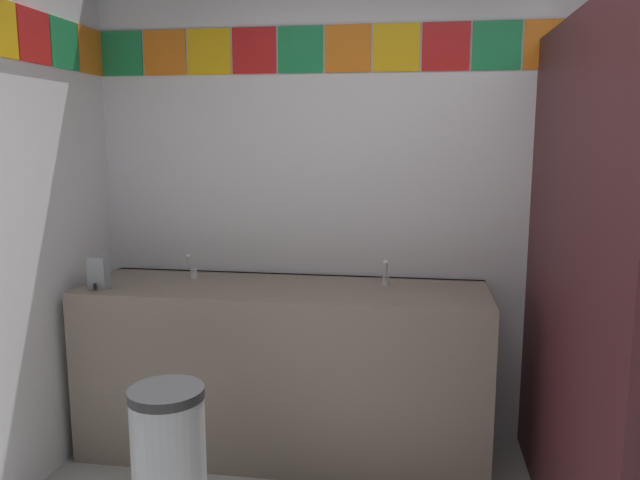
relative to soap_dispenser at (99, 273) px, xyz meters
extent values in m
cube|color=silver|center=(1.79, 0.52, 0.38)|extent=(3.93, 0.08, 2.67)
cube|color=#1E8C4C|center=(-0.06, 0.48, 1.11)|extent=(0.24, 0.01, 0.24)
cube|color=orange|center=(0.19, 0.48, 1.11)|extent=(0.24, 0.01, 0.24)
cube|color=yellow|center=(0.44, 0.48, 1.11)|extent=(0.24, 0.01, 0.24)
cube|color=red|center=(0.68, 0.48, 1.11)|extent=(0.24, 0.01, 0.24)
cube|color=#1E8C4C|center=(0.93, 0.48, 1.11)|extent=(0.24, 0.01, 0.24)
cube|color=orange|center=(1.17, 0.48, 1.11)|extent=(0.24, 0.01, 0.24)
cube|color=yellow|center=(1.42, 0.48, 1.11)|extent=(0.24, 0.01, 0.24)
cube|color=red|center=(1.66, 0.48, 1.11)|extent=(0.24, 0.01, 0.24)
cube|color=#1E8C4C|center=(1.91, 0.48, 1.11)|extent=(0.24, 0.01, 0.24)
cube|color=orange|center=(2.16, 0.48, 1.11)|extent=(0.24, 0.01, 0.24)
cube|color=yellow|center=(2.40, 0.48, 1.11)|extent=(0.24, 0.01, 0.24)
cube|color=red|center=(-0.17, -0.13, 1.11)|extent=(0.01, 0.24, 0.24)
cube|color=#1E8C4C|center=(-0.17, 0.12, 1.11)|extent=(0.01, 0.24, 0.24)
cube|color=orange|center=(-0.17, 0.36, 1.11)|extent=(0.01, 0.24, 0.24)
cube|color=gray|center=(0.89, 0.18, -0.52)|extent=(2.03, 0.60, 0.87)
cube|color=gray|center=(0.89, 0.47, -0.12)|extent=(2.03, 0.03, 0.08)
cylinder|color=#EEE4C8|center=(0.38, 0.15, -0.13)|extent=(0.34, 0.34, 0.10)
cylinder|color=#EEE4C8|center=(1.40, 0.15, -0.13)|extent=(0.34, 0.34, 0.10)
cylinder|color=silver|center=(0.38, 0.29, -0.05)|extent=(0.04, 0.04, 0.05)
cylinder|color=silver|center=(0.38, 0.24, 0.02)|extent=(0.02, 0.06, 0.09)
cylinder|color=silver|center=(1.40, 0.29, -0.05)|extent=(0.04, 0.04, 0.05)
cylinder|color=silver|center=(1.40, 0.24, 0.02)|extent=(0.02, 0.06, 0.09)
cube|color=gray|center=(0.00, 0.00, 0.00)|extent=(0.09, 0.07, 0.16)
cylinder|color=black|center=(0.00, -0.04, -0.06)|extent=(0.02, 0.02, 0.03)
cube|color=#471E23|center=(2.13, -0.31, 0.09)|extent=(0.04, 1.59, 2.08)
cylinder|color=#999EA3|center=(0.59, -0.60, -0.65)|extent=(0.29, 0.29, 0.60)
cylinder|color=#262628|center=(0.59, -0.60, -0.33)|extent=(0.30, 0.30, 0.04)
camera|label=1|loc=(1.54, -2.78, 0.66)|focal=34.86mm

